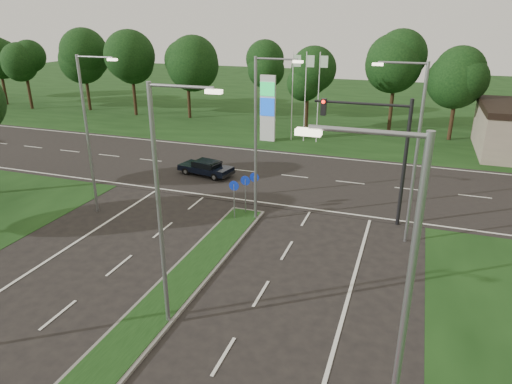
% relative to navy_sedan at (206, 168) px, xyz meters
% --- Properties ---
extents(verge_far, '(160.00, 50.00, 0.02)m').
position_rel_navy_sedan_xyz_m(verge_far, '(5.20, 32.85, -0.59)').
color(verge_far, black).
rests_on(verge_far, ground).
extents(cross_road, '(160.00, 12.00, 0.02)m').
position_rel_navy_sedan_xyz_m(cross_road, '(5.20, 1.85, -0.59)').
color(cross_road, black).
rests_on(cross_road, ground).
extents(median_kerb, '(2.00, 26.00, 0.12)m').
position_rel_navy_sedan_xyz_m(median_kerb, '(5.20, -18.15, -0.53)').
color(median_kerb, slate).
rests_on(median_kerb, ground).
extents(streetlight_median_near, '(2.53, 0.22, 9.00)m').
position_rel_navy_sedan_xyz_m(streetlight_median_near, '(6.20, -16.15, 4.49)').
color(streetlight_median_near, gray).
rests_on(streetlight_median_near, ground).
extents(streetlight_median_far, '(2.53, 0.22, 9.00)m').
position_rel_navy_sedan_xyz_m(streetlight_median_far, '(6.20, -6.15, 4.49)').
color(streetlight_median_far, gray).
rests_on(streetlight_median_far, ground).
extents(streetlight_left_far, '(2.53, 0.22, 9.00)m').
position_rel_navy_sedan_xyz_m(streetlight_left_far, '(-3.10, -8.15, 4.49)').
color(streetlight_left_far, gray).
rests_on(streetlight_left_far, ground).
extents(streetlight_right_far, '(2.53, 0.22, 9.00)m').
position_rel_navy_sedan_xyz_m(streetlight_right_far, '(13.99, -6.15, 4.49)').
color(streetlight_right_far, gray).
rests_on(streetlight_right_far, ground).
extents(streetlight_right_near, '(2.53, 0.22, 9.00)m').
position_rel_navy_sedan_xyz_m(streetlight_right_near, '(13.99, -20.15, 4.49)').
color(streetlight_right_near, gray).
rests_on(streetlight_right_near, ground).
extents(traffic_signal, '(5.10, 0.42, 7.00)m').
position_rel_navy_sedan_xyz_m(traffic_signal, '(12.38, -4.16, 4.07)').
color(traffic_signal, black).
rests_on(traffic_signal, ground).
extents(median_signs, '(1.16, 1.76, 2.38)m').
position_rel_navy_sedan_xyz_m(median_signs, '(5.20, -5.75, 1.13)').
color(median_signs, gray).
rests_on(median_signs, ground).
extents(gas_pylon, '(5.80, 1.26, 8.00)m').
position_rel_navy_sedan_xyz_m(gas_pylon, '(1.41, 10.89, 2.61)').
color(gas_pylon, silver).
rests_on(gas_pylon, ground).
extents(treeline_far, '(6.00, 6.00, 9.90)m').
position_rel_navy_sedan_xyz_m(treeline_far, '(5.30, 17.78, 6.25)').
color(treeline_far, black).
rests_on(treeline_far, ground).
extents(navy_sedan, '(4.20, 2.33, 1.09)m').
position_rel_navy_sedan_xyz_m(navy_sedan, '(0.00, 0.00, 0.00)').
color(navy_sedan, black).
rests_on(navy_sedan, ground).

